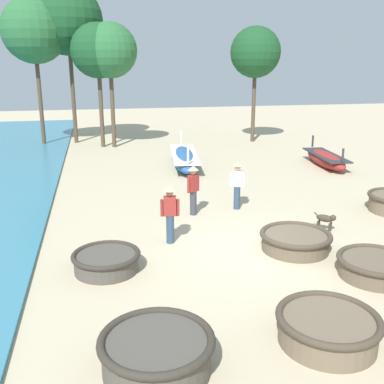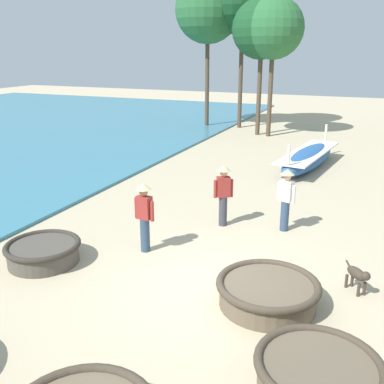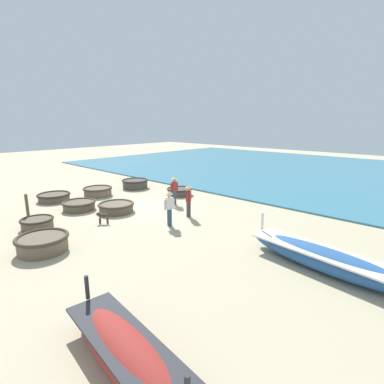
% 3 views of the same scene
% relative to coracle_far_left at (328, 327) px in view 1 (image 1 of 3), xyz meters
% --- Properties ---
extents(ground_plane, '(80.00, 80.00, 0.00)m').
position_rel_coracle_far_left_xyz_m(ground_plane, '(0.09, 4.21, -0.31)').
color(ground_plane, '#BCAD8C').
extents(coracle_far_left, '(1.89, 1.89, 0.57)m').
position_rel_coracle_far_left_xyz_m(coracle_far_left, '(0.00, 0.00, 0.00)').
color(coracle_far_left, brown).
rests_on(coracle_far_left, ground).
extents(coracle_front_right, '(1.67, 1.67, 0.48)m').
position_rel_coracle_far_left_xyz_m(coracle_front_right, '(-3.81, 3.82, -0.05)').
color(coracle_front_right, '#4C473F').
rests_on(coracle_front_right, ground).
extents(coracle_tilted, '(1.82, 1.82, 0.49)m').
position_rel_coracle_far_left_xyz_m(coracle_tilted, '(2.41, 2.16, -0.04)').
color(coracle_tilted, brown).
rests_on(coracle_tilted, ground).
extents(coracle_upturned, '(1.93, 1.93, 0.64)m').
position_rel_coracle_far_left_xyz_m(coracle_upturned, '(-3.11, -0.11, 0.04)').
color(coracle_upturned, '#4C473F').
rests_on(coracle_upturned, ground).
extents(coracle_beside_post, '(1.94, 1.94, 0.50)m').
position_rel_coracle_far_left_xyz_m(coracle_beside_post, '(1.23, 4.04, -0.04)').
color(coracle_beside_post, brown).
rests_on(coracle_beside_post, ground).
extents(long_boat_blue_hull, '(1.86, 5.62, 1.38)m').
position_rel_coracle_far_left_xyz_m(long_boat_blue_hull, '(0.27, 14.70, 0.08)').
color(long_boat_blue_hull, '#285693').
rests_on(long_boat_blue_hull, ground).
extents(long_boat_green_hull, '(1.48, 4.18, 1.22)m').
position_rel_coracle_far_left_xyz_m(long_boat_green_hull, '(7.06, 13.29, 0.04)').
color(long_boat_green_hull, maroon).
rests_on(long_boat_green_hull, ground).
extents(fisherman_crouching, '(0.46, 0.37, 1.67)m').
position_rel_coracle_far_left_xyz_m(fisherman_crouching, '(-0.84, 7.49, 0.65)').
color(fisherman_crouching, '#383842').
rests_on(fisherman_crouching, ground).
extents(fisherman_standing_right, '(0.53, 0.36, 1.67)m').
position_rel_coracle_far_left_xyz_m(fisherman_standing_right, '(-2.00, 5.24, 0.65)').
color(fisherman_standing_right, '#2D425B').
rests_on(fisherman_standing_right, ground).
extents(fisherman_standing_left, '(0.50, 0.36, 1.67)m').
position_rel_coracle_far_left_xyz_m(fisherman_standing_left, '(0.76, 7.77, 0.65)').
color(fisherman_standing_left, '#2D425B').
rests_on(fisherman_standing_left, ground).
extents(dog, '(0.51, 0.54, 0.55)m').
position_rel_coracle_far_left_xyz_m(dog, '(2.74, 5.18, 0.06)').
color(dog, '#3D3328').
rests_on(dog, ground).
extents(tree_left_mid, '(3.10, 3.10, 7.06)m').
position_rel_coracle_far_left_xyz_m(tree_left_mid, '(5.98, 20.90, 5.17)').
color(tree_left_mid, '#4C3D2D').
rests_on(tree_left_mid, ground).
extents(tree_rightmost, '(3.75, 3.75, 8.55)m').
position_rel_coracle_far_left_xyz_m(tree_rightmost, '(-7.03, 22.33, 6.34)').
color(tree_rightmost, '#4C3D2D').
rests_on(tree_rightmost, ground).
extents(tree_leftmost, '(4.12, 4.12, 9.39)m').
position_rel_coracle_far_left_xyz_m(tree_leftmost, '(-5.12, 22.84, 7.00)').
color(tree_leftmost, '#4C3D2D').
rests_on(tree_leftmost, ground).
extents(tree_tall_back, '(3.12, 3.12, 7.12)m').
position_rel_coracle_far_left_xyz_m(tree_tall_back, '(-3.49, 20.97, 5.22)').
color(tree_tall_back, '#4C3D2D').
rests_on(tree_tall_back, ground).
extents(tree_center, '(3.13, 3.13, 7.13)m').
position_rel_coracle_far_left_xyz_m(tree_center, '(-2.82, 20.76, 5.23)').
color(tree_center, '#4C3D2D').
rests_on(tree_center, ground).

